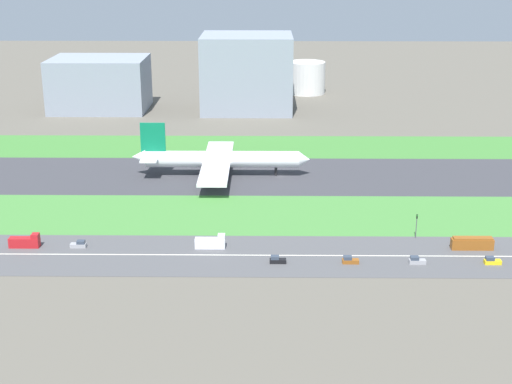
{
  "coord_description": "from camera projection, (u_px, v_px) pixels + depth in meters",
  "views": [
    {
      "loc": [
        -5.91,
        -256.9,
        80.21
      ],
      "look_at": [
        -8.49,
        -36.5,
        6.0
      ],
      "focal_mm": 51.48,
      "sensor_mm": 36.0,
      "label": 1
    }
  ],
  "objects": [
    {
      "name": "runway",
      "position": [
        280.0,
        176.0,
        268.97
      ],
      "size": [
        280.0,
        46.0,
        0.1
      ],
      "primitive_type": "cube",
      "color": "#38383D",
      "rests_on": "ground_plane"
    },
    {
      "name": "car_5",
      "position": [
        79.0,
        244.0,
        204.89
      ],
      "size": [
        4.4,
        1.8,
        2.0
      ],
      "color": "#99999E",
      "rests_on": "highway"
    },
    {
      "name": "fuel_tank_west",
      "position": [
        307.0,
        78.0,
        416.6
      ],
      "size": [
        20.88,
        20.88,
        17.94
      ],
      "primitive_type": "cylinder",
      "color": "silver",
      "rests_on": "ground_plane"
    },
    {
      "name": "highway",
      "position": [
        286.0,
        255.0,
        199.79
      ],
      "size": [
        280.0,
        28.0,
        0.1
      ],
      "primitive_type": "cube",
      "color": "#4C4C4F",
      "rests_on": "ground_plane"
    },
    {
      "name": "traffic_light",
      "position": [
        416.0,
        224.0,
        210.33
      ],
      "size": [
        0.36,
        0.5,
        7.2
      ],
      "color": "#4C4C51",
      "rests_on": "highway"
    },
    {
      "name": "highway_centerline",
      "position": [
        286.0,
        255.0,
        199.77
      ],
      "size": [
        266.0,
        0.5,
        0.01
      ],
      "primitive_type": "cube",
      "color": "silver",
      "rests_on": "highway"
    },
    {
      "name": "terminal_building",
      "position": [
        100.0,
        84.0,
        373.79
      ],
      "size": [
        47.91,
        35.9,
        26.47
      ],
      "primitive_type": "cube",
      "color": "gray",
      "rests_on": "ground_plane"
    },
    {
      "name": "car_4",
      "position": [
        277.0,
        260.0,
        194.8
      ],
      "size": [
        4.4,
        1.8,
        2.0
      ],
      "rotation": [
        0.0,
        0.0,
        3.14
      ],
      "color": "black",
      "rests_on": "highway"
    },
    {
      "name": "car_1",
      "position": [
        492.0,
        261.0,
        194.17
      ],
      "size": [
        4.4,
        1.8,
        2.0
      ],
      "rotation": [
        0.0,
        0.0,
        3.14
      ],
      "color": "yellow",
      "rests_on": "highway"
    },
    {
      "name": "truck_1",
      "position": [
        25.0,
        242.0,
        204.81
      ],
      "size": [
        8.4,
        2.5,
        4.0
      ],
      "color": "#B2191E",
      "rests_on": "highway"
    },
    {
      "name": "grass_median_south",
      "position": [
        283.0,
        215.0,
        230.11
      ],
      "size": [
        280.0,
        36.0,
        0.1
      ],
      "primitive_type": "cube",
      "color": "#427F38",
      "rests_on": "ground_plane"
    },
    {
      "name": "hangar_building",
      "position": [
        247.0,
        73.0,
        371.1
      ],
      "size": [
        45.37,
        39.26,
        38.1
      ],
      "primitive_type": "cube",
      "color": "gray",
      "rests_on": "ground_plane"
    },
    {
      "name": "grass_median_north",
      "position": [
        278.0,
        147.0,
        307.82
      ],
      "size": [
        280.0,
        36.0,
        0.1
      ],
      "primitive_type": "cube",
      "color": "#3D7A33",
      "rests_on": "ground_plane"
    },
    {
      "name": "airliner",
      "position": [
        218.0,
        159.0,
        267.25
      ],
      "size": [
        65.0,
        56.0,
        19.7
      ],
      "color": "white",
      "rests_on": "runway"
    },
    {
      "name": "bus_0",
      "position": [
        472.0,
        243.0,
        203.39
      ],
      "size": [
        11.6,
        2.5,
        3.5
      ],
      "color": "brown",
      "rests_on": "highway"
    },
    {
      "name": "ground_plane",
      "position": [
        280.0,
        176.0,
        268.98
      ],
      "size": [
        800.0,
        800.0,
        0.0
      ],
      "primitive_type": "plane",
      "color": "#5B564C"
    },
    {
      "name": "car_3",
      "position": [
        350.0,
        260.0,
        194.58
      ],
      "size": [
        4.4,
        1.8,
        2.0
      ],
      "rotation": [
        0.0,
        0.0,
        3.14
      ],
      "color": "brown",
      "rests_on": "highway"
    },
    {
      "name": "car_6",
      "position": [
        417.0,
        261.0,
        194.39
      ],
      "size": [
        4.4,
        1.8,
        2.0
      ],
      "rotation": [
        0.0,
        0.0,
        3.14
      ],
      "color": "#99999E",
      "rests_on": "highway"
    },
    {
      "name": "truck_0",
      "position": [
        211.0,
        243.0,
        204.24
      ],
      "size": [
        8.4,
        2.5,
        4.0
      ],
      "color": "silver",
      "rests_on": "highway"
    }
  ]
}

